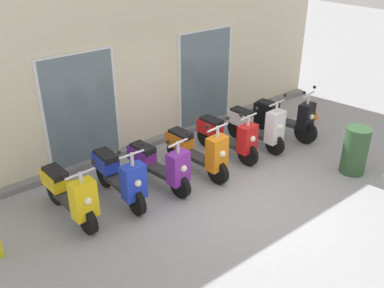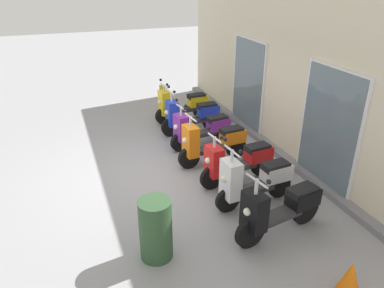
% 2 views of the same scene
% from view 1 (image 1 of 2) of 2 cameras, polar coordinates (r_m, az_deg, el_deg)
% --- Properties ---
extents(ground_plane, '(40.00, 40.00, 0.00)m').
position_cam_1_polar(ground_plane, '(7.68, 6.35, -7.18)').
color(ground_plane, '#939399').
extents(storefront_facade, '(10.22, 0.50, 4.01)m').
position_cam_1_polar(storefront_facade, '(8.97, -6.56, 11.65)').
color(storefront_facade, beige).
rests_on(storefront_facade, ground_plane).
extents(scooter_yellow, '(0.56, 1.56, 1.19)m').
position_cam_1_polar(scooter_yellow, '(7.19, -16.05, -6.38)').
color(scooter_yellow, black).
rests_on(scooter_yellow, ground_plane).
extents(scooter_blue, '(0.52, 1.58, 1.25)m').
position_cam_1_polar(scooter_blue, '(7.43, -9.70, -4.21)').
color(scooter_blue, black).
rests_on(scooter_blue, ground_plane).
extents(scooter_purple, '(0.56, 1.56, 1.19)m').
position_cam_1_polar(scooter_purple, '(7.77, -4.40, -2.70)').
color(scooter_purple, black).
rests_on(scooter_purple, ground_plane).
extents(scooter_orange, '(0.59, 1.62, 1.27)m').
position_cam_1_polar(scooter_orange, '(8.14, 0.76, -0.87)').
color(scooter_orange, black).
rests_on(scooter_orange, ground_plane).
extents(scooter_red, '(0.55, 1.62, 1.19)m').
position_cam_1_polar(scooter_red, '(8.78, 4.74, 1.15)').
color(scooter_red, black).
rests_on(scooter_red, ground_plane).
extents(scooter_white, '(0.56, 1.53, 1.29)m').
position_cam_1_polar(scooter_white, '(9.23, 8.73, 2.49)').
color(scooter_white, black).
rests_on(scooter_white, ground_plane).
extents(scooter_black, '(0.63, 1.65, 1.27)m').
position_cam_1_polar(scooter_black, '(9.84, 12.31, 3.61)').
color(scooter_black, black).
rests_on(scooter_black, ground_plane).
extents(trash_bin, '(0.47, 0.47, 0.94)m').
position_cam_1_polar(trash_bin, '(8.75, 20.98, -0.81)').
color(trash_bin, '#2D4C2D').
rests_on(trash_bin, ground_plane).
extents(traffic_cone, '(0.32, 0.32, 0.52)m').
position_cam_1_polar(traffic_cone, '(11.04, 15.84, 4.56)').
color(traffic_cone, orange).
rests_on(traffic_cone, ground_plane).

